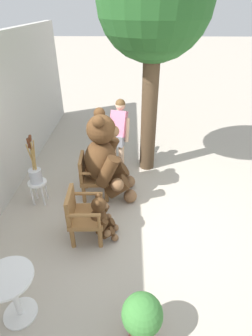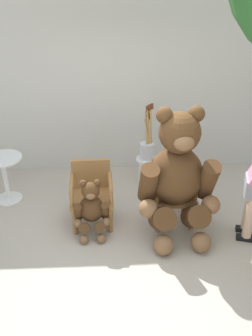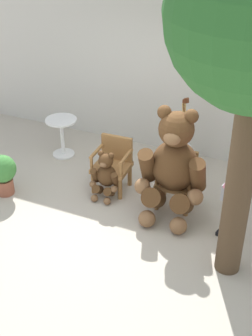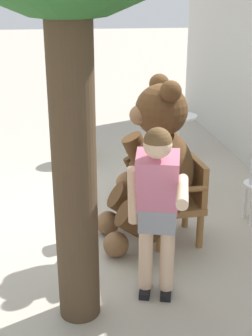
{
  "view_description": "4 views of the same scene",
  "coord_description": "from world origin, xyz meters",
  "px_view_note": "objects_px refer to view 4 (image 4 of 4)",
  "views": [
    {
      "loc": [
        -3.55,
        0.02,
        3.2
      ],
      "look_at": [
        0.26,
        0.1,
        0.8
      ],
      "focal_mm": 28.0,
      "sensor_mm": 36.0,
      "label": 1
    },
    {
      "loc": [
        -0.29,
        -3.53,
        3.1
      ],
      "look_at": [
        -0.09,
        0.54,
        0.92
      ],
      "focal_mm": 40.0,
      "sensor_mm": 36.0,
      "label": 2
    },
    {
      "loc": [
        2.23,
        -5.03,
        4.33
      ],
      "look_at": [
        -0.03,
        0.11,
        0.85
      ],
      "focal_mm": 50.0,
      "sensor_mm": 36.0,
      "label": 3
    },
    {
      "loc": [
        4.8,
        -0.45,
        2.44
      ],
      "look_at": [
        0.09,
        0.25,
        0.65
      ],
      "focal_mm": 50.0,
      "sensor_mm": 36.0,
      "label": 4
    }
  ],
  "objects_px": {
    "wooden_chair_left": "(158,162)",
    "potted_plant": "(81,136)",
    "teddy_bear_large": "(155,165)",
    "wooden_chair_right": "(180,198)",
    "round_side_table": "(178,133)",
    "person_visitor": "(157,201)",
    "teddy_bear_small": "(135,169)"
  },
  "relations": [
    {
      "from": "wooden_chair_right",
      "to": "teddy_bear_large",
      "type": "height_order",
      "value": "teddy_bear_large"
    },
    {
      "from": "wooden_chair_left",
      "to": "teddy_bear_small",
      "type": "xyz_separation_m",
      "value": [
        0.0,
        -0.28,
        -0.07
      ]
    },
    {
      "from": "round_side_table",
      "to": "potted_plant",
      "type": "bearing_deg",
      "value": -98.91
    },
    {
      "from": "wooden_chair_right",
      "to": "round_side_table",
      "type": "height_order",
      "value": "wooden_chair_right"
    },
    {
      "from": "potted_plant",
      "to": "person_visitor",
      "type": "bearing_deg",
      "value": 6.35
    },
    {
      "from": "wooden_chair_left",
      "to": "person_visitor",
      "type": "distance_m",
      "value": 2.2
    },
    {
      "from": "round_side_table",
      "to": "wooden_chair_left",
      "type": "bearing_deg",
      "value": -24.44
    },
    {
      "from": "wooden_chair_right",
      "to": "person_visitor",
      "type": "xyz_separation_m",
      "value": [
        1.02,
        -0.47,
        0.46
      ]
    },
    {
      "from": "person_visitor",
      "to": "round_side_table",
      "type": "xyz_separation_m",
      "value": [
        -3.38,
        1.05,
        -0.47
      ]
    },
    {
      "from": "teddy_bear_large",
      "to": "potted_plant",
      "type": "height_order",
      "value": "teddy_bear_large"
    },
    {
      "from": "person_visitor",
      "to": "potted_plant",
      "type": "height_order",
      "value": "person_visitor"
    },
    {
      "from": "teddy_bear_small",
      "to": "potted_plant",
      "type": "relative_size",
      "value": 1.16
    },
    {
      "from": "potted_plant",
      "to": "wooden_chair_left",
      "type": "bearing_deg",
      "value": 29.79
    },
    {
      "from": "wooden_chair_right",
      "to": "person_visitor",
      "type": "relative_size",
      "value": 0.55
    },
    {
      "from": "teddy_bear_large",
      "to": "potted_plant",
      "type": "relative_size",
      "value": 2.51
    },
    {
      "from": "teddy_bear_large",
      "to": "wooden_chair_right",
      "type": "bearing_deg",
      "value": 91.89
    },
    {
      "from": "wooden_chair_right",
      "to": "teddy_bear_small",
      "type": "bearing_deg",
      "value": -165.21
    },
    {
      "from": "wooden_chair_left",
      "to": "potted_plant",
      "type": "bearing_deg",
      "value": -150.21
    },
    {
      "from": "teddy_bear_small",
      "to": "person_visitor",
      "type": "height_order",
      "value": "person_visitor"
    },
    {
      "from": "potted_plant",
      "to": "wooden_chair_right",
      "type": "bearing_deg",
      "value": 18.47
    },
    {
      "from": "teddy_bear_small",
      "to": "person_visitor",
      "type": "xyz_separation_m",
      "value": [
        2.09,
        -0.18,
        0.53
      ]
    },
    {
      "from": "teddy_bear_large",
      "to": "potted_plant",
      "type": "xyz_separation_m",
      "value": [
        -2.6,
        -0.59,
        -0.44
      ]
    },
    {
      "from": "wooden_chair_left",
      "to": "wooden_chair_right",
      "type": "relative_size",
      "value": 1.0
    },
    {
      "from": "teddy_bear_large",
      "to": "round_side_table",
      "type": "height_order",
      "value": "teddy_bear_large"
    },
    {
      "from": "teddy_bear_small",
      "to": "person_visitor",
      "type": "bearing_deg",
      "value": -4.95
    },
    {
      "from": "wooden_chair_right",
      "to": "potted_plant",
      "type": "bearing_deg",
      "value": -161.53
    },
    {
      "from": "wooden_chair_left",
      "to": "teddy_bear_large",
      "type": "relative_size",
      "value": 0.5
    },
    {
      "from": "wooden_chair_left",
      "to": "potted_plant",
      "type": "xyz_separation_m",
      "value": [
        -1.51,
        -0.87,
        -0.07
      ]
    },
    {
      "from": "person_visitor",
      "to": "potted_plant",
      "type": "distance_m",
      "value": 3.67
    },
    {
      "from": "wooden_chair_left",
      "to": "potted_plant",
      "type": "relative_size",
      "value": 1.26
    },
    {
      "from": "teddy_bear_small",
      "to": "round_side_table",
      "type": "distance_m",
      "value": 1.56
    },
    {
      "from": "round_side_table",
      "to": "teddy_bear_large",
      "type": "bearing_deg",
      "value": -19.85
    }
  ]
}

